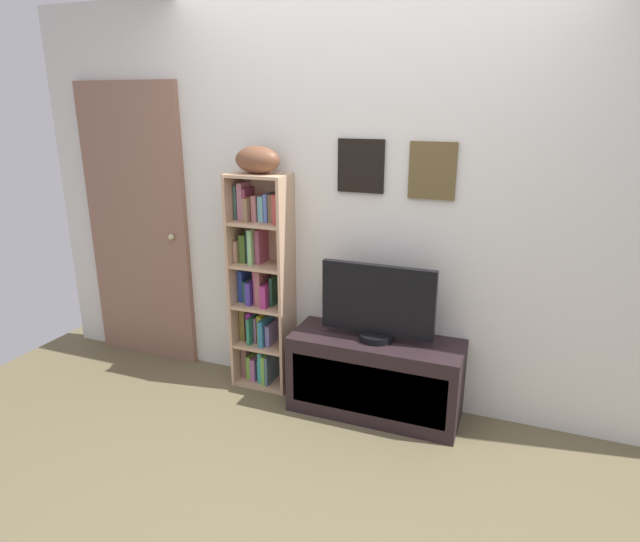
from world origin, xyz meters
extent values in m
cube|color=brown|center=(0.00, 0.00, -0.02)|extent=(5.20, 5.20, 0.04)
cube|color=silver|center=(0.00, 1.13, 1.26)|extent=(4.80, 0.06, 2.52)
cube|color=black|center=(-0.02, 1.09, 1.51)|extent=(0.28, 0.02, 0.32)
cube|color=slate|center=(-0.02, 1.09, 1.51)|extent=(0.23, 0.01, 0.27)
cube|color=brown|center=(0.41, 1.09, 1.50)|extent=(0.27, 0.02, 0.32)
cube|color=#C3B189|center=(0.41, 1.09, 1.50)|extent=(0.22, 0.01, 0.27)
cube|color=tan|center=(-0.84, 0.98, 0.73)|extent=(0.02, 0.24, 1.45)
cube|color=tan|center=(-0.46, 0.98, 0.73)|extent=(0.02, 0.24, 1.45)
cube|color=tan|center=(-0.65, 1.10, 0.73)|extent=(0.39, 0.01, 1.45)
cube|color=tan|center=(-0.65, 0.98, 0.01)|extent=(0.35, 0.23, 0.02)
cube|color=tan|center=(-0.65, 0.98, 0.29)|extent=(0.35, 0.23, 0.02)
cube|color=tan|center=(-0.65, 0.98, 0.57)|extent=(0.35, 0.23, 0.02)
cube|color=tan|center=(-0.65, 0.98, 0.86)|extent=(0.35, 0.23, 0.02)
cube|color=tan|center=(-0.65, 0.98, 1.14)|extent=(0.35, 0.23, 0.02)
cube|color=tan|center=(-0.65, 0.98, 1.44)|extent=(0.35, 0.23, 0.02)
cube|color=#7B574F|center=(-0.80, 1.02, 0.13)|extent=(0.04, 0.14, 0.21)
cube|color=#78BF42|center=(-0.76, 1.02, 0.10)|extent=(0.03, 0.15, 0.16)
cube|color=#9A588F|center=(-0.72, 1.01, 0.10)|extent=(0.04, 0.16, 0.16)
cube|color=teal|center=(-0.68, 1.02, 0.10)|extent=(0.02, 0.14, 0.15)
cube|color=teal|center=(-0.65, 1.00, 0.13)|extent=(0.03, 0.17, 0.22)
cube|color=#6DA93F|center=(-0.62, 0.99, 0.13)|extent=(0.03, 0.19, 0.21)
cube|color=#446273|center=(-0.60, 0.99, 0.13)|extent=(0.02, 0.19, 0.21)
cube|color=brown|center=(-0.80, 1.02, 0.42)|extent=(0.04, 0.14, 0.23)
cube|color=#B231C4|center=(-0.76, 1.03, 0.40)|extent=(0.03, 0.12, 0.20)
cube|color=#287756|center=(-0.73, 1.00, 0.39)|extent=(0.02, 0.19, 0.18)
cube|color=#A56A97|center=(-0.70, 1.02, 0.39)|extent=(0.02, 0.13, 0.18)
cube|color=#99A524|center=(-0.67, 1.02, 0.40)|extent=(0.03, 0.13, 0.20)
cube|color=teal|center=(-0.63, 0.99, 0.39)|extent=(0.03, 0.19, 0.18)
cube|color=slate|center=(-0.60, 1.01, 0.38)|extent=(0.03, 0.17, 0.15)
cube|color=#263F97|center=(-0.80, 1.02, 0.69)|extent=(0.03, 0.13, 0.22)
cube|color=#285D52|center=(-0.77, 1.02, 0.66)|extent=(0.04, 0.13, 0.15)
cube|color=#423192|center=(-0.72, 1.00, 0.66)|extent=(0.04, 0.18, 0.16)
cube|color=#CA5481|center=(-0.69, 1.02, 0.70)|extent=(0.02, 0.14, 0.23)
cube|color=#925357|center=(-0.65, 1.00, 0.71)|extent=(0.04, 0.17, 0.24)
cube|color=#9E2D72|center=(-0.61, 1.00, 0.66)|extent=(0.04, 0.19, 0.15)
cube|color=#224D38|center=(-0.57, 1.02, 0.68)|extent=(0.02, 0.13, 0.20)
cube|color=#9F755E|center=(-0.81, 1.00, 0.94)|extent=(0.02, 0.17, 0.15)
cube|color=#456125|center=(-0.77, 1.02, 0.96)|extent=(0.04, 0.15, 0.19)
cube|color=#2B4A58|center=(-0.73, 1.02, 0.98)|extent=(0.03, 0.14, 0.22)
cube|color=#84BC75|center=(-0.70, 1.00, 0.98)|extent=(0.03, 0.18, 0.23)
cube|color=#A14967|center=(-0.66, 1.02, 0.98)|extent=(0.03, 0.14, 0.23)
cube|color=#32554D|center=(-0.81, 1.02, 1.26)|extent=(0.02, 0.14, 0.22)
cube|color=#BE7B95|center=(-0.78, 1.02, 1.27)|extent=(0.04, 0.13, 0.24)
cube|color=#963D5A|center=(-0.75, 1.02, 1.25)|extent=(0.02, 0.14, 0.20)
cube|color=#836246|center=(-0.72, 1.00, 1.23)|extent=(0.04, 0.18, 0.15)
cube|color=#B56B6F|center=(-0.68, 1.02, 1.23)|extent=(0.03, 0.14, 0.16)
cube|color=#6DACAD|center=(-0.63, 1.03, 1.23)|extent=(0.04, 0.13, 0.16)
cube|color=#586DB9|center=(-0.60, 1.02, 1.24)|extent=(0.03, 0.14, 0.18)
cube|color=brown|center=(-0.56, 1.02, 1.24)|extent=(0.03, 0.13, 0.18)
cube|color=#BA4543|center=(-0.52, 1.01, 1.24)|extent=(0.04, 0.16, 0.18)
ellipsoid|color=brown|center=(-0.65, 0.98, 1.54)|extent=(0.30, 0.17, 0.17)
cube|color=black|center=(0.16, 0.90, 0.25)|extent=(1.05, 0.39, 0.50)
cube|color=black|center=(0.16, 0.71, 0.25)|extent=(0.94, 0.01, 0.32)
cylinder|color=black|center=(0.16, 0.90, 0.52)|extent=(0.22, 0.22, 0.04)
cube|color=black|center=(0.16, 0.90, 0.76)|extent=(0.69, 0.04, 0.43)
cube|color=#ACD6F8|center=(0.16, 0.89, 0.76)|extent=(0.65, 0.01, 0.39)
cube|color=#835D4C|center=(-1.70, 1.08, 1.01)|extent=(0.84, 0.04, 2.02)
cube|color=brown|center=(-1.70, 1.06, 1.41)|extent=(0.54, 0.01, 0.73)
cube|color=brown|center=(-1.70, 1.06, 0.57)|extent=(0.54, 0.01, 0.73)
sphere|color=tan|center=(-1.38, 1.03, 0.97)|extent=(0.04, 0.04, 0.04)
camera|label=1|loc=(0.95, -2.03, 1.88)|focal=30.42mm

